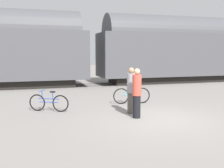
{
  "coord_description": "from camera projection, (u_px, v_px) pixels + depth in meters",
  "views": [
    {
      "loc": [
        -4.14,
        -8.29,
        2.35
      ],
      "look_at": [
        -1.17,
        1.64,
        1.1
      ],
      "focal_mm": 42.0,
      "sensor_mm": 36.0,
      "label": 1
    }
  ],
  "objects": [
    {
      "name": "ground_plane",
      "position": [
        156.0,
        119.0,
        9.34
      ],
      "size": [
        80.0,
        80.0,
        0.0
      ],
      "primitive_type": "plane",
      "color": "gray"
    },
    {
      "name": "person_in_red",
      "position": [
        137.0,
        93.0,
        9.37
      ],
      "size": [
        0.33,
        0.33,
        1.79
      ],
      "rotation": [
        0.0,
        0.0,
        4.71
      ],
      "color": "black",
      "rests_on": "ground_plane"
    },
    {
      "name": "rail_near",
      "position": [
        96.0,
        86.0,
        18.47
      ],
      "size": [
        36.71,
        0.07,
        0.01
      ],
      "primitive_type": "cube",
      "color": "#4C4238",
      "rests_on": "ground_plane"
    },
    {
      "name": "freight_train",
      "position": [
        93.0,
        47.0,
        18.82
      ],
      "size": [
        24.71,
        2.95,
        5.2
      ],
      "color": "black",
      "rests_on": "ground_plane"
    },
    {
      "name": "person_in_grey",
      "position": [
        131.0,
        90.0,
        10.05
      ],
      "size": [
        0.33,
        0.33,
        1.78
      ],
      "rotation": [
        0.0,
        0.0,
        4.8
      ],
      "color": "#514C47",
      "rests_on": "ground_plane"
    },
    {
      "name": "bicycle_blue",
      "position": [
        49.0,
        102.0,
        10.48
      ],
      "size": [
        1.51,
        0.81,
        0.84
      ],
      "color": "black",
      "rests_on": "ground_plane"
    },
    {
      "name": "bicycle_teal",
      "position": [
        132.0,
        95.0,
        12.08
      ],
      "size": [
        1.73,
        0.46,
        0.91
      ],
      "color": "black",
      "rests_on": "ground_plane"
    },
    {
      "name": "rail_far",
      "position": [
        91.0,
        84.0,
        19.83
      ],
      "size": [
        36.71,
        0.07,
        0.01
      ],
      "primitive_type": "cube",
      "color": "#4C4238",
      "rests_on": "ground_plane"
    }
  ]
}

